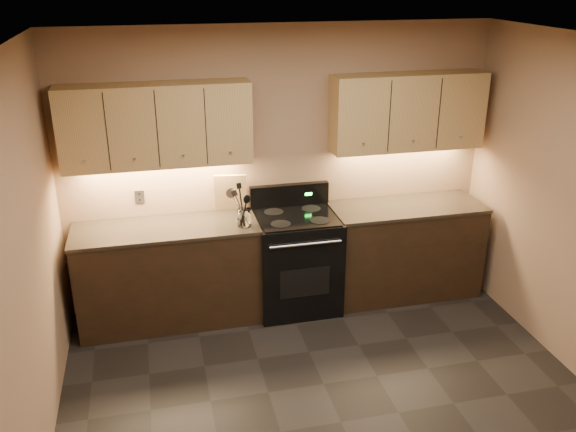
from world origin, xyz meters
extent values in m
plane|color=black|center=(0.00, 0.00, 0.00)|extent=(4.00, 4.00, 0.00)
plane|color=silver|center=(0.00, 0.00, 2.60)|extent=(4.00, 4.00, 0.00)
cube|color=#99755A|center=(0.00, 2.00, 1.30)|extent=(4.00, 0.04, 2.60)
cube|color=#99755A|center=(-2.00, 0.00, 1.30)|extent=(0.04, 4.00, 2.60)
cube|color=black|center=(-1.10, 1.70, 0.45)|extent=(1.60, 0.60, 0.90)
cube|color=#3D3427|center=(-1.10, 1.70, 0.92)|extent=(1.62, 0.62, 0.03)
cube|color=black|center=(1.18, 1.70, 0.45)|extent=(1.44, 0.60, 0.90)
cube|color=#3D3427|center=(1.18, 1.70, 0.92)|extent=(1.46, 0.62, 0.03)
cube|color=black|center=(0.08, 1.68, 0.46)|extent=(0.76, 0.65, 0.92)
cube|color=black|center=(0.08, 1.68, 0.93)|extent=(0.70, 0.60, 0.01)
cube|color=black|center=(0.08, 1.96, 1.03)|extent=(0.76, 0.07, 0.22)
cube|color=#19FF33|center=(0.26, 1.92, 1.04)|extent=(0.06, 0.00, 0.03)
cylinder|color=silver|center=(0.08, 1.34, 0.80)|extent=(0.65, 0.02, 0.02)
cube|color=black|center=(0.08, 1.35, 0.41)|extent=(0.46, 0.00, 0.28)
cylinder|color=black|center=(-0.10, 1.53, 0.93)|extent=(0.18, 0.18, 0.00)
cylinder|color=black|center=(0.26, 1.53, 0.93)|extent=(0.18, 0.18, 0.00)
cylinder|color=black|center=(-0.10, 1.82, 0.93)|extent=(0.18, 0.18, 0.00)
cylinder|color=black|center=(0.26, 1.82, 0.93)|extent=(0.18, 0.18, 0.00)
cube|color=tan|center=(-1.10, 1.85, 1.80)|extent=(1.60, 0.30, 0.70)
cube|color=tan|center=(1.18, 1.85, 1.80)|extent=(1.44, 0.30, 0.70)
cube|color=#B2B5BA|center=(-1.30, 1.99, 1.12)|extent=(0.08, 0.01, 0.12)
cylinder|color=white|center=(-0.42, 1.57, 1.01)|extent=(0.13, 0.13, 0.15)
cylinder|color=white|center=(-0.42, 1.57, 0.94)|extent=(0.12, 0.12, 0.02)
cube|color=tan|center=(-0.48, 1.94, 1.11)|extent=(0.31, 0.15, 0.37)
camera|label=1|loc=(-1.17, -3.32, 3.04)|focal=38.00mm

